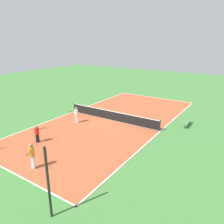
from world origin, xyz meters
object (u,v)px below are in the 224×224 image
at_px(bench, 187,122).
at_px(fence_post_back_left, 48,184).
at_px(tennis_ball_near_net, 114,134).
at_px(player_center_orange, 32,154).
at_px(tennis_ball_right_alley, 82,111).
at_px(player_far_white, 76,114).
at_px(player_coach_red, 37,133).
at_px(tennis_ball_left_sideline, 79,164).
at_px(tennis_ball_far_baseline, 46,155).
at_px(tennis_net, 112,115).

height_order(bench, fence_post_back_left, fence_post_back_left).
distance_m(bench, tennis_ball_near_net, 7.38).
xyz_separation_m(player_center_orange, tennis_ball_right_alley, (5.29, -10.95, -0.98)).
distance_m(player_far_white, tennis_ball_right_alley, 3.93).
bearing_deg(fence_post_back_left, player_coach_red, -34.78).
distance_m(player_coach_red, tennis_ball_right_alley, 8.65).
distance_m(player_far_white, tennis_ball_left_sideline, 7.94).
xyz_separation_m(player_coach_red, tennis_ball_far_baseline, (-2.23, 1.12, -0.77)).
height_order(player_coach_red, tennis_ball_right_alley, player_coach_red).
distance_m(player_center_orange, tennis_ball_right_alley, 12.20).
bearing_deg(tennis_ball_left_sideline, player_far_white, -46.78).
bearing_deg(bench, tennis_ball_right_alley, -80.35).
bearing_deg(player_center_orange, tennis_ball_left_sideline, 92.20).
relative_size(tennis_net, tennis_ball_near_net, 153.41).
bearing_deg(player_far_white, tennis_ball_near_net, 124.09).
distance_m(bench, player_coach_red, 13.70).
height_order(player_coach_red, fence_post_back_left, fence_post_back_left).
xyz_separation_m(bench, player_coach_red, (9.10, 10.23, 0.43)).
relative_size(tennis_net, bench, 5.44).
xyz_separation_m(player_coach_red, tennis_ball_left_sideline, (-5.03, 0.71, -0.77)).
height_order(tennis_net, bench, tennis_net).
bearing_deg(player_center_orange, tennis_ball_far_baseline, 162.10).
distance_m(player_center_orange, player_coach_red, 3.93).
bearing_deg(tennis_ball_right_alley, player_coach_red, 106.32).
bearing_deg(tennis_net, fence_post_back_left, 110.90).
bearing_deg(player_center_orange, fence_post_back_left, 22.20).
height_order(tennis_net, tennis_ball_far_baseline, tennis_net).
distance_m(tennis_ball_left_sideline, fence_post_back_left, 4.84).
bearing_deg(player_far_white, bench, 158.20).
bearing_deg(tennis_ball_far_baseline, tennis_net, -89.76).
xyz_separation_m(player_far_white, tennis_ball_far_baseline, (-2.60, 6.15, -0.88)).
relative_size(tennis_ball_near_net, fence_post_back_left, 0.02).
bearing_deg(player_far_white, tennis_ball_far_baseline, 62.38).
distance_m(tennis_ball_far_baseline, tennis_ball_left_sideline, 2.83).
xyz_separation_m(player_far_white, tennis_ball_near_net, (-4.71, 0.44, -0.88)).
bearing_deg(tennis_net, player_coach_red, 73.83).
distance_m(player_center_orange, tennis_ball_far_baseline, 1.95).
height_order(tennis_ball_near_net, fence_post_back_left, fence_post_back_left).
bearing_deg(tennis_ball_left_sideline, tennis_ball_near_net, -82.60).
xyz_separation_m(tennis_net, tennis_ball_right_alley, (4.62, -0.70, -0.49)).
bearing_deg(fence_post_back_left, tennis_net, -69.10).
bearing_deg(tennis_ball_far_baseline, bench, -121.19).
xyz_separation_m(tennis_net, tennis_ball_left_sideline, (-2.84, 8.28, -0.49)).
distance_m(bench, tennis_ball_left_sideline, 11.68).
distance_m(player_coach_red, tennis_ball_near_net, 6.37).
relative_size(bench, player_center_orange, 1.09).
distance_m(bench, tennis_ball_right_alley, 11.69).
height_order(bench, tennis_ball_far_baseline, bench).
relative_size(player_center_orange, player_coach_red, 1.23).
xyz_separation_m(tennis_ball_right_alley, fence_post_back_left, (-9.34, 13.08, 1.75)).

